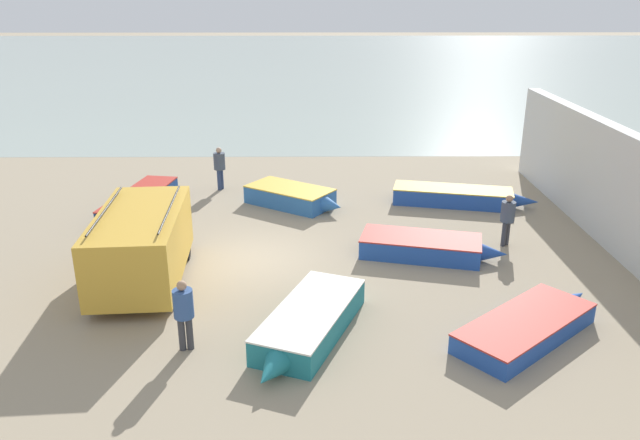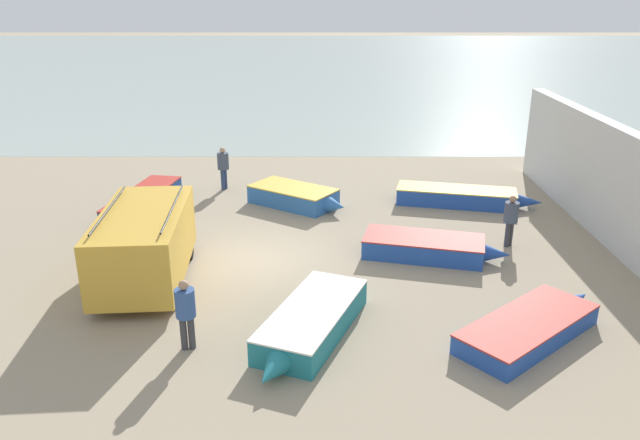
# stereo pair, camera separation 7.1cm
# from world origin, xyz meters

# --- Properties ---
(ground_plane) EXTENTS (200.00, 200.00, 0.00)m
(ground_plane) POSITION_xyz_m (0.00, 0.00, 0.00)
(ground_plane) COLOR gray
(sea_water) EXTENTS (120.00, 80.00, 0.01)m
(sea_water) POSITION_xyz_m (0.00, 52.00, 0.00)
(sea_water) COLOR #99A89E
(sea_water) RESTS_ON ground_plane
(harbor_wall) EXTENTS (0.50, 16.74, 3.63)m
(harbor_wall) POSITION_xyz_m (11.05, 1.00, 1.81)
(harbor_wall) COLOR silver
(harbor_wall) RESTS_ON ground_plane
(parked_van) EXTENTS (2.46, 4.88, 2.15)m
(parked_van) POSITION_xyz_m (-2.85, -1.43, 1.13)
(parked_van) COLOR gold
(parked_van) RESTS_ON ground_plane
(fishing_rowboat_0) EXTENTS (4.41, 2.33, 0.60)m
(fishing_rowboat_0) POSITION_xyz_m (5.13, 0.22, 0.30)
(fishing_rowboat_0) COLOR #234CA3
(fishing_rowboat_0) RESTS_ON ground_plane
(fishing_rowboat_1) EXTENTS (5.32, 2.21, 0.62)m
(fishing_rowboat_1) POSITION_xyz_m (7.15, 4.97, 0.31)
(fishing_rowboat_1) COLOR #234CA3
(fishing_rowboat_1) RESTS_ON ground_plane
(fishing_rowboat_2) EXTENTS (1.96, 5.40, 0.65)m
(fishing_rowboat_2) POSITION_xyz_m (-4.56, 4.22, 0.32)
(fishing_rowboat_2) COLOR navy
(fishing_rowboat_2) RESTS_ON ground_plane
(fishing_rowboat_3) EXTENTS (2.75, 4.59, 0.64)m
(fishing_rowboat_3) POSITION_xyz_m (1.66, -4.34, 0.32)
(fishing_rowboat_3) COLOR #1E757F
(fishing_rowboat_3) RESTS_ON ground_plane
(fishing_rowboat_4) EXTENTS (4.12, 3.73, 0.50)m
(fishing_rowboat_4) POSITION_xyz_m (6.75, -4.39, 0.25)
(fishing_rowboat_4) COLOR #234CA3
(fishing_rowboat_4) RESTS_ON ground_plane
(fishing_rowboat_5) EXTENTS (3.77, 3.09, 0.67)m
(fishing_rowboat_5) POSITION_xyz_m (1.00, 4.92, 0.34)
(fishing_rowboat_5) COLOR #2D66AD
(fishing_rowboat_5) RESTS_ON ground_plane
(fisherman_0) EXTENTS (0.45, 0.45, 1.72)m
(fisherman_0) POSITION_xyz_m (-1.95, 6.90, 1.03)
(fisherman_0) COLOR navy
(fisherman_0) RESTS_ON ground_plane
(fisherman_1) EXTENTS (0.44, 0.44, 1.69)m
(fisherman_1) POSITION_xyz_m (-1.05, -4.91, 1.01)
(fisherman_1) COLOR #38383D
(fisherman_1) RESTS_ON ground_plane
(fisherman_2) EXTENTS (0.43, 0.43, 1.65)m
(fisherman_2) POSITION_xyz_m (7.78, 1.03, 0.99)
(fisherman_2) COLOR #38383D
(fisherman_2) RESTS_ON ground_plane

